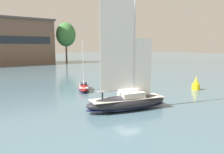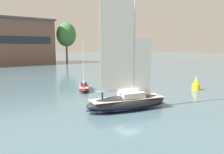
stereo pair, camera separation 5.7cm
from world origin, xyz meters
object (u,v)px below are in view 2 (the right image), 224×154
object	(u,v)px
tree_shore_center	(66,35)
channel_buoy	(196,84)
sailboat_main	(128,100)
sailboat_moored_near_marina	(84,87)

from	to	relation	value
tree_shore_center	channel_buoy	xyz separation A→B (m)	(-9.10, -69.21, -11.25)
sailboat_main	channel_buoy	world-z (taller)	sailboat_main
tree_shore_center	sailboat_main	world-z (taller)	tree_shore_center
sailboat_main	sailboat_moored_near_marina	xyz separation A→B (m)	(1.46, 12.80, -0.53)
tree_shore_center	sailboat_moored_near_marina	size ratio (longest dim) A/B	2.13
channel_buoy	sailboat_main	bearing A→B (deg)	-173.92
tree_shore_center	sailboat_main	distance (m)	76.37
sailboat_moored_near_marina	channel_buoy	bearing A→B (deg)	-35.73
sailboat_main	sailboat_moored_near_marina	size ratio (longest dim) A/B	1.69
tree_shore_center	channel_buoy	size ratio (longest dim) A/B	7.45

